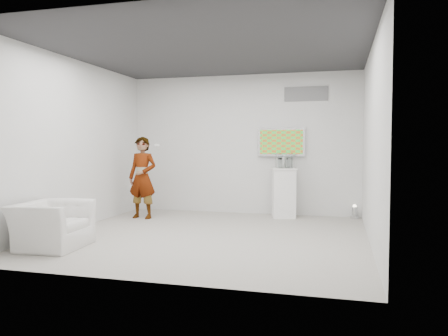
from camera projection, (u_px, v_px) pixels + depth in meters
The scene contains 10 objects.
room at pixel (210, 144), 7.07m from camera, with size 5.01×5.01×3.00m.
tv at pixel (281, 142), 9.21m from camera, with size 1.00×0.08×0.60m, color #BCBCC1.
logo_decal at pixel (306, 94), 9.07m from camera, with size 0.90×0.02×0.30m, color slate.
person at pixel (142, 178), 8.82m from camera, with size 0.60×0.40×1.65m, color silver.
armchair at pixel (52, 225), 6.31m from camera, with size 1.01×0.89×0.66m, color silver.
pedestal at pixel (284, 193), 8.96m from camera, with size 0.49×0.49×1.02m, color white.
floor_uplight at pixel (354, 212), 8.80m from camera, with size 0.17×0.17×0.27m, color silver.
vitrine at pixel (284, 160), 8.92m from camera, with size 0.31×0.31×0.31m, color white.
console at pixel (284, 162), 8.92m from camera, with size 0.05×0.17×0.23m, color white.
wii_remote at pixel (157, 145), 8.84m from camera, with size 0.04×0.14×0.04m, color white.
Camera 1 is at (2.04, -6.78, 1.48)m, focal length 35.00 mm.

